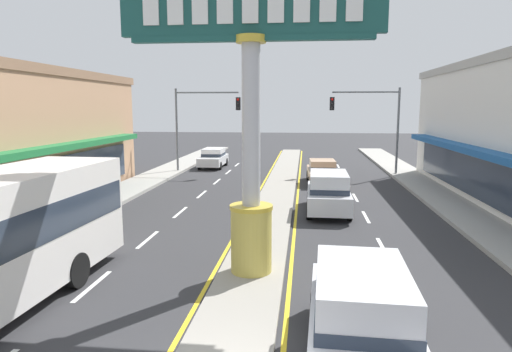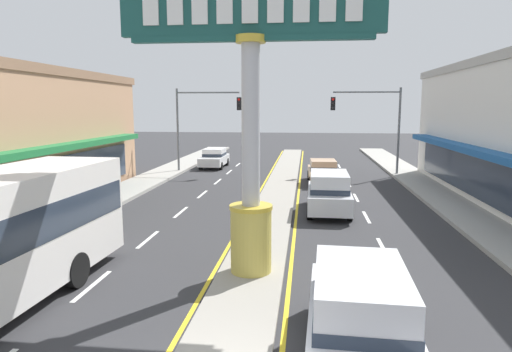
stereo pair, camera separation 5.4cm
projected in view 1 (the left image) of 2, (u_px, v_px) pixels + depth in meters
median_strip at (277, 195)px, 24.87m from camera, size 1.90×52.00×0.14m
sidewalk_left at (109, 198)px, 23.85m from camera, size 2.53×60.00×0.18m
sidewalk_right at (455, 206)px, 21.95m from camera, size 2.53×60.00×0.18m
lane_markings at (275, 201)px, 23.55m from camera, size 8.64×52.00×0.01m
district_sign at (251, 123)px, 12.45m from camera, size 7.15×1.23×8.04m
traffic_light_left_side at (200, 115)px, 32.84m from camera, size 4.86×0.46×6.20m
traffic_light_right_side at (373, 116)px, 31.60m from camera, size 4.86×0.46×6.20m
suv_far_right_lane at (328, 192)px, 20.78m from camera, size 2.01×4.62×1.90m
sedan_near_left_lane at (322, 171)px, 28.88m from camera, size 1.96×4.36×1.53m
sedan_mid_left_lane at (213, 158)px, 36.52m from camera, size 1.85×4.30×1.53m
suv_far_left_oncoming at (361, 314)px, 8.51m from camera, size 2.11×4.67×1.90m
pedestrian_near_kerb at (44, 195)px, 19.22m from camera, size 0.43×0.29×1.71m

